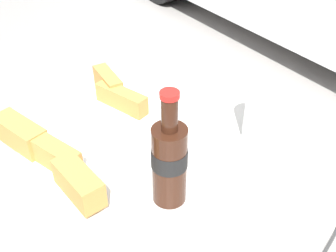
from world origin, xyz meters
The scene contains 5 objects.
bistro_table centered at (0.00, 0.00, 0.58)m, with size 0.80×0.80×0.74m.
cola_bottle_left centered at (0.13, -0.05, 0.83)m, with size 0.07×0.07×0.24m.
drinking_glass centered at (0.10, 0.22, 0.80)m, with size 0.07×0.07×0.13m.
lunch_plate_near centered at (-0.07, -0.20, 0.77)m, with size 0.34×0.20×0.07m.
lunch_plate_far centered at (-0.21, 0.02, 0.76)m, with size 0.25×0.25×0.07m.
Camera 1 is at (0.60, -0.38, 1.34)m, focal length 45.00 mm.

